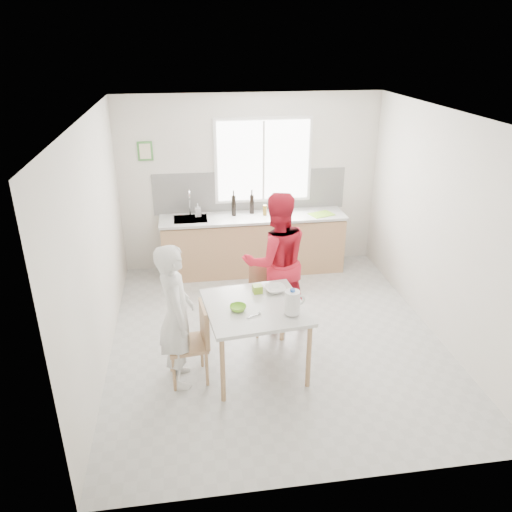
# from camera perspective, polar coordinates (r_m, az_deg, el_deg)

# --- Properties ---
(ground) EXTENTS (4.50, 4.50, 0.00)m
(ground) POSITION_cam_1_polar(r_m,az_deg,el_deg) (6.32, 2.20, -9.19)
(ground) COLOR #B7B7B2
(ground) RESTS_ON ground
(room_shell) EXTENTS (4.50, 4.50, 4.50)m
(room_shell) POSITION_cam_1_polar(r_m,az_deg,el_deg) (5.60, 2.46, 5.04)
(room_shell) COLOR silver
(room_shell) RESTS_ON ground
(window) EXTENTS (1.50, 0.06, 1.30)m
(window) POSITION_cam_1_polar(r_m,az_deg,el_deg) (7.72, 0.84, 10.84)
(window) COLOR white
(window) RESTS_ON room_shell
(backsplash) EXTENTS (3.00, 0.02, 0.65)m
(backsplash) POSITION_cam_1_polar(r_m,az_deg,el_deg) (7.83, -0.65, 7.42)
(backsplash) COLOR white
(backsplash) RESTS_ON room_shell
(picture_frame) EXTENTS (0.22, 0.03, 0.28)m
(picture_frame) POSITION_cam_1_polar(r_m,az_deg,el_deg) (7.61, -12.56, 11.62)
(picture_frame) COLOR #468C3F
(picture_frame) RESTS_ON room_shell
(kitchen_counter) EXTENTS (2.84, 0.64, 1.37)m
(kitchen_counter) POSITION_cam_1_polar(r_m,az_deg,el_deg) (7.83, -0.36, 1.15)
(kitchen_counter) COLOR tan
(kitchen_counter) RESTS_ON ground
(dining_table) EXTENTS (1.15, 1.15, 0.80)m
(dining_table) POSITION_cam_1_polar(r_m,az_deg,el_deg) (5.41, -0.10, -6.44)
(dining_table) COLOR silver
(dining_table) RESTS_ON ground
(chair_left) EXTENTS (0.45, 0.45, 0.88)m
(chair_left) POSITION_cam_1_polar(r_m,az_deg,el_deg) (5.43, -7.19, -9.48)
(chair_left) COLOR tan
(chair_left) RESTS_ON ground
(chair_far) EXTENTS (0.44, 0.44, 0.86)m
(chair_far) POSITION_cam_1_polar(r_m,az_deg,el_deg) (6.30, 1.10, -4.31)
(chair_far) COLOR tan
(chair_far) RESTS_ON ground
(person_white) EXTENTS (0.45, 0.62, 1.60)m
(person_white) POSITION_cam_1_polar(r_m,az_deg,el_deg) (5.25, -9.10, -6.80)
(person_white) COLOR white
(person_white) RESTS_ON ground
(person_red) EXTENTS (0.93, 0.77, 1.78)m
(person_red) POSITION_cam_1_polar(r_m,az_deg,el_deg) (6.18, 2.34, -0.62)
(person_red) COLOR red
(person_red) RESTS_ON ground
(bowl_green) EXTENTS (0.20, 0.20, 0.06)m
(bowl_green) POSITION_cam_1_polar(r_m,az_deg,el_deg) (5.27, -2.07, -5.95)
(bowl_green) COLOR #7CCA2E
(bowl_green) RESTS_ON dining_table
(bowl_white) EXTENTS (0.26, 0.26, 0.06)m
(bowl_white) POSITION_cam_1_polar(r_m,az_deg,el_deg) (5.64, 2.21, -3.82)
(bowl_white) COLOR white
(bowl_white) RESTS_ON dining_table
(milk_jug) EXTENTS (0.22, 0.16, 0.28)m
(milk_jug) POSITION_cam_1_polar(r_m,az_deg,el_deg) (5.14, 4.21, -5.26)
(milk_jug) COLOR white
(milk_jug) RESTS_ON dining_table
(green_box) EXTENTS (0.11, 0.11, 0.09)m
(green_box) POSITION_cam_1_polar(r_m,az_deg,el_deg) (5.61, 0.16, -3.78)
(green_box) COLOR #89B62A
(green_box) RESTS_ON dining_table
(spoon) EXTENTS (0.15, 0.08, 0.01)m
(spoon) POSITION_cam_1_polar(r_m,az_deg,el_deg) (5.16, -0.33, -6.87)
(spoon) COLOR #A5A5AA
(spoon) RESTS_ON dining_table
(cutting_board) EXTENTS (0.41, 0.36, 0.01)m
(cutting_board) POSITION_cam_1_polar(r_m,az_deg,el_deg) (7.77, 7.49, 4.75)
(cutting_board) COLOR #8BCD2F
(cutting_board) RESTS_ON kitchen_counter
(wine_bottle_a) EXTENTS (0.07, 0.07, 0.32)m
(wine_bottle_a) POSITION_cam_1_polar(r_m,az_deg,el_deg) (7.63, -2.56, 5.80)
(wine_bottle_a) COLOR black
(wine_bottle_a) RESTS_ON kitchen_counter
(wine_bottle_b) EXTENTS (0.07, 0.07, 0.30)m
(wine_bottle_b) POSITION_cam_1_polar(r_m,az_deg,el_deg) (7.71, -0.48, 5.95)
(wine_bottle_b) COLOR black
(wine_bottle_b) RESTS_ON kitchen_counter
(jar_amber) EXTENTS (0.06, 0.06, 0.16)m
(jar_amber) POSITION_cam_1_polar(r_m,az_deg,el_deg) (7.65, 1.02, 5.26)
(jar_amber) COLOR olive
(jar_amber) RESTS_ON kitchen_counter
(soap_bottle) EXTENTS (0.09, 0.09, 0.20)m
(soap_bottle) POSITION_cam_1_polar(r_m,az_deg,el_deg) (7.66, -6.67, 5.26)
(soap_bottle) COLOR #999999
(soap_bottle) RESTS_ON kitchen_counter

